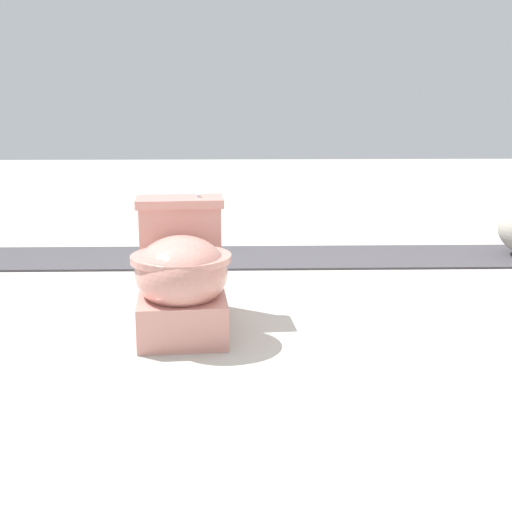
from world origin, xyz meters
TOP-DOWN VIEW (x-y plane):
  - ground_plane at (0.00, 0.00)m, footprint 14.00×14.00m
  - gravel_strip at (-1.14, 0.50)m, footprint 0.56×8.00m
  - toilet at (0.07, -0.15)m, footprint 0.66×0.43m

SIDE VIEW (x-z plane):
  - ground_plane at x=0.00m, z-range 0.00..0.00m
  - gravel_strip at x=-1.14m, z-range 0.00..0.01m
  - toilet at x=0.07m, z-range -0.04..0.48m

